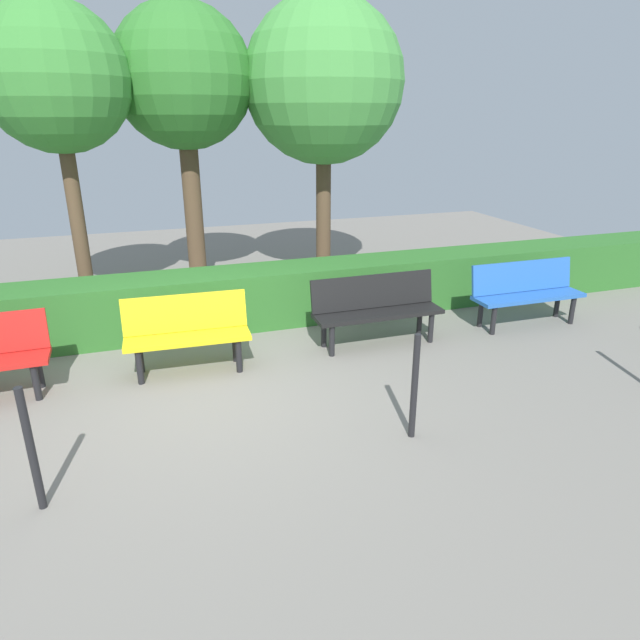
% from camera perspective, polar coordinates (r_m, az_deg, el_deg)
% --- Properties ---
extents(ground_plane, '(18.24, 18.24, 0.00)m').
position_cam_1_polar(ground_plane, '(5.97, -11.39, -7.39)').
color(ground_plane, gray).
extents(bench_blue, '(1.58, 0.47, 0.86)m').
position_cam_1_polar(bench_blue, '(8.08, 20.51, 2.90)').
color(bench_blue, blue).
rests_on(bench_blue, ground_plane).
extents(bench_black, '(1.64, 0.46, 0.86)m').
position_cam_1_polar(bench_black, '(6.96, 5.83, 1.41)').
color(bench_black, black).
rests_on(bench_black, ground_plane).
extents(bench_yellow, '(1.39, 0.52, 0.86)m').
position_cam_1_polar(bench_yellow, '(6.35, -13.58, -1.05)').
color(bench_yellow, yellow).
rests_on(bench_yellow, ground_plane).
extents(hedge_row, '(14.24, 0.77, 0.77)m').
position_cam_1_polar(hedge_row, '(7.69, -6.10, 2.48)').
color(hedge_row, '#2D6B28').
rests_on(hedge_row, ground_plane).
extents(tree_near, '(2.48, 2.48, 4.45)m').
position_cam_1_polar(tree_near, '(9.22, 0.38, 23.30)').
color(tree_near, brown).
rests_on(tree_near, ground_plane).
extents(tree_mid, '(2.08, 2.08, 4.30)m').
position_cam_1_polar(tree_mid, '(9.08, -13.98, 22.92)').
color(tree_mid, brown).
rests_on(tree_mid, ground_plane).
extents(tree_far, '(1.92, 1.92, 4.15)m').
position_cam_1_polar(tree_far, '(8.51, -25.67, 21.48)').
color(tree_far, brown).
rests_on(tree_far, ground_plane).
extents(railing_post_mid, '(0.06, 0.06, 1.00)m').
position_cam_1_polar(railing_post_mid, '(4.96, 9.73, -6.82)').
color(railing_post_mid, black).
rests_on(railing_post_mid, ground_plane).
extents(railing_post_far, '(0.06, 0.06, 1.00)m').
position_cam_1_polar(railing_post_far, '(4.55, -27.68, -11.81)').
color(railing_post_far, black).
rests_on(railing_post_far, ground_plane).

